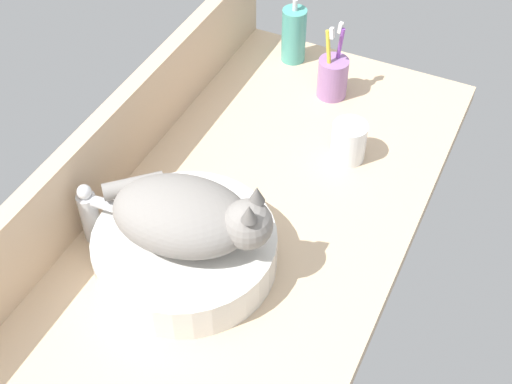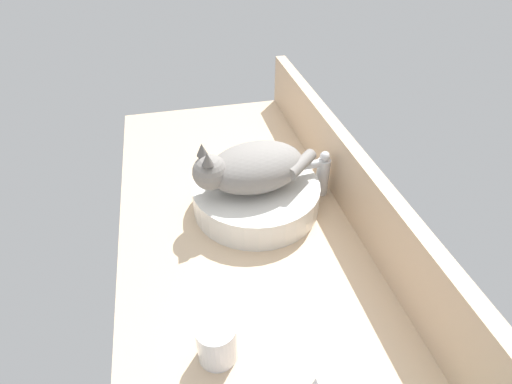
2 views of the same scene
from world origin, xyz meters
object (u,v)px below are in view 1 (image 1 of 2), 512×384
Objects in this scene: toothbrush_cup at (333,77)px; sink_basin at (186,250)px; cat at (189,216)px; faucet at (94,212)px; soap_dispenser at (294,35)px; water_glass at (348,144)px.

sink_basin is at bearing 174.47° from toothbrush_cup.
cat is 1.73× the size of toothbrush_cup.
soap_dispenser reaches higher than faucet.
soap_dispenser is (69.86, -9.96, -0.29)cm from faucet.
water_glass is at bearing -39.69° from faucet.
soap_dispenser is (68.08, 8.14, 3.20)cm from sink_basin.
cat reaches higher than toothbrush_cup.
cat is at bearing 175.75° from toothbrush_cup.
toothbrush_cup is 21.77cm from water_glass.
soap_dispenser is at bearing 7.96° from cat.
water_glass is at bearing -138.45° from soap_dispenser.
cat reaches higher than sink_basin.
water_glass is at bearing -149.70° from toothbrush_cup.
toothbrush_cup reaches higher than sink_basin.
faucet is 0.73× the size of toothbrush_cup.
cat is 43.72cm from water_glass.
sink_basin is 1.95× the size of soap_dispenser.
faucet is at bearing 171.89° from soap_dispenser.
sink_basin is 9.67cm from cat.
toothbrush_cup reaches higher than soap_dispenser.
sink_basin is at bearing -173.18° from soap_dispenser.
cat is 68.74cm from soap_dispenser.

